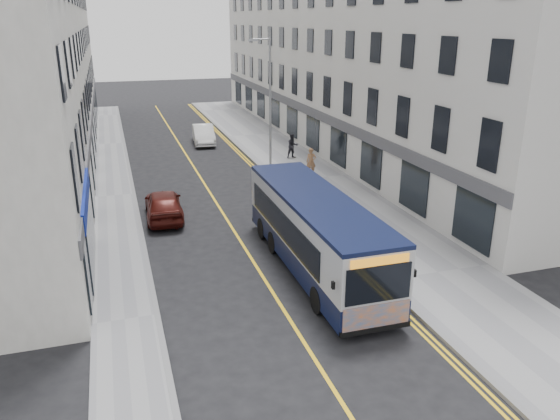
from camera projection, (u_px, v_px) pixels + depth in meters
ground at (267, 283)px, 19.64m from camera, size 140.00×140.00×0.00m
pavement_east at (313, 179)px, 32.17m from camera, size 4.50×64.00×0.12m
pavement_west at (115, 196)px, 29.02m from camera, size 2.00×64.00×0.12m
kerb_east at (276, 182)px, 31.54m from camera, size 0.18×64.00×0.13m
kerb_west at (134, 195)px, 29.29m from camera, size 0.18×64.00×0.13m
road_centre_line at (208, 189)px, 30.44m from camera, size 0.12×64.00×0.01m
road_dbl_yellow_inner at (269, 184)px, 31.43m from camera, size 0.10×64.00×0.01m
road_dbl_yellow_outer at (272, 183)px, 31.49m from camera, size 0.10×64.00×0.01m
terrace_east at (339, 55)px, 39.60m from camera, size 6.00×46.00×13.00m
terrace_west at (34, 61)px, 33.85m from camera, size 6.00×46.00×13.00m
streetlamp at (269, 102)px, 31.95m from camera, size 1.32×0.18×8.00m
city_bus at (316, 231)px, 20.17m from camera, size 2.35×10.04×2.92m
bicycle at (371, 247)px, 21.20m from camera, size 2.04×1.22×1.01m
pedestrian_near at (311, 162)px, 32.43m from camera, size 0.67×0.52×1.64m
pedestrian_far at (293, 146)px, 36.48m from camera, size 0.83×0.67×1.61m
car_white at (204, 134)px, 41.20m from camera, size 1.86×4.38×1.40m
car_maroon at (164, 204)px, 25.75m from camera, size 1.87×4.26×1.43m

